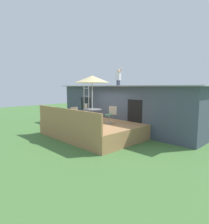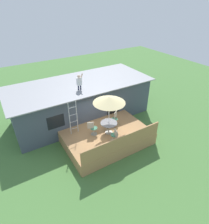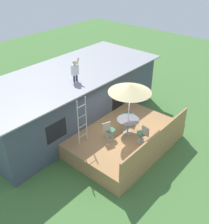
% 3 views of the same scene
% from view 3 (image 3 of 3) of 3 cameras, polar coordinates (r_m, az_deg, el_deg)
% --- Properties ---
extents(ground_plane, '(40.00, 40.00, 0.00)m').
position_cam_3_polar(ground_plane, '(13.09, 3.92, -7.17)').
color(ground_plane, '#477538').
extents(house, '(10.50, 4.50, 2.83)m').
position_cam_3_polar(house, '(14.36, -7.33, 3.25)').
color(house, '#424C5B').
rests_on(house, ground).
extents(deck, '(5.30, 3.76, 0.80)m').
position_cam_3_polar(deck, '(12.84, 3.98, -5.78)').
color(deck, '#A87A4C').
rests_on(deck, ground).
extents(deck_railing, '(5.20, 0.08, 0.90)m').
position_cam_3_polar(deck_railing, '(11.56, 11.38, -5.96)').
color(deck_railing, '#A87A4C').
rests_on(deck_railing, deck).
extents(patio_table, '(1.04, 1.04, 0.74)m').
position_cam_3_polar(patio_table, '(12.25, 5.10, -2.22)').
color(patio_table, '#A59E8C').
rests_on(patio_table, deck).
extents(patio_umbrella, '(1.90, 1.90, 2.54)m').
position_cam_3_polar(patio_umbrella, '(11.37, 5.52, 5.17)').
color(patio_umbrella, silver).
rests_on(patio_umbrella, deck).
extents(step_ladder, '(0.52, 0.04, 2.20)m').
position_cam_3_polar(step_ladder, '(11.39, -4.84, -1.98)').
color(step_ladder, silver).
rests_on(step_ladder, deck).
extents(person_figure, '(0.47, 0.20, 1.11)m').
position_cam_3_polar(person_figure, '(12.52, -6.37, 9.15)').
color(person_figure, '#33384C').
rests_on(person_figure, house).
extents(patio_chair_left, '(0.60, 0.44, 0.92)m').
position_cam_3_polar(patio_chair_left, '(11.89, 0.94, -4.02)').
color(patio_chair_left, '#A59E8C').
rests_on(patio_chair_left, deck).
extents(patio_chair_right, '(0.56, 0.46, 0.92)m').
position_cam_3_polar(patio_chair_right, '(13.16, 5.27, -0.29)').
color(patio_chair_right, '#A59E8C').
rests_on(patio_chair_right, deck).
extents(patio_chair_near, '(0.44, 0.62, 0.92)m').
position_cam_3_polar(patio_chair_near, '(11.79, 8.27, -4.75)').
color(patio_chair_near, '#A59E8C').
rests_on(patio_chair_near, deck).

